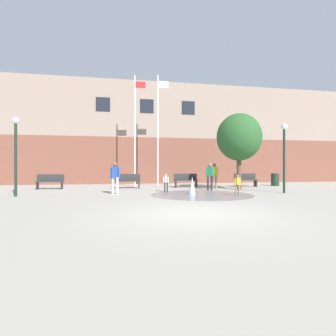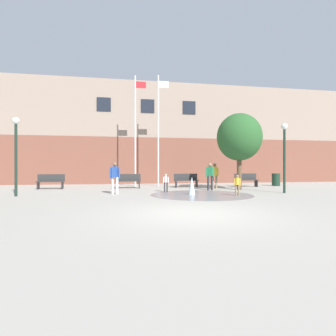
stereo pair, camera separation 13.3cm
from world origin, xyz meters
TOP-DOWN VIEW (x-y plane):
  - ground_plane at (0.00, 0.00)m, footprint 100.00×100.00m
  - library_building at (0.00, 17.12)m, footprint 36.00×6.05m
  - splash_fountain at (1.65, 5.03)m, footprint 4.97×4.97m
  - park_bench_far_left at (-6.37, 9.73)m, footprint 1.60×0.44m
  - park_bench_left_of_flagpoles at (-1.66, 9.57)m, footprint 1.60×0.44m
  - park_bench_center at (2.18, 9.70)m, footprint 1.60×0.44m
  - park_bench_near_trashcan at (6.41, 9.56)m, footprint 1.60×0.44m
  - adult_near_bench at (-2.38, 6.07)m, footprint 0.50×0.39m
  - child_in_fountain at (3.33, 4.23)m, footprint 0.31×0.23m
  - teen_by_trashcan at (3.06, 7.39)m, footprint 0.50×0.37m
  - child_with_pink_shirt at (0.32, 6.69)m, footprint 0.31×0.23m
  - adult_watching at (3.68, 8.32)m, footprint 0.50×0.29m
  - flagpole_left at (-1.12, 10.95)m, footprint 0.80×0.10m
  - flagpole_right at (0.49, 10.95)m, footprint 0.80×0.10m
  - lamp_post_left_lane at (-6.84, 5.71)m, footprint 0.32×0.32m
  - lamp_post_right_lane at (6.30, 5.06)m, footprint 0.32×0.32m
  - trash_can at (8.90, 9.96)m, footprint 0.56×0.56m
  - street_tree_near_building at (4.83, 7.26)m, footprint 2.64×2.64m

SIDE VIEW (x-z plane):
  - ground_plane at x=0.00m, z-range 0.00..0.00m
  - splash_fountain at x=1.65m, z-range -0.29..0.58m
  - trash_can at x=8.90m, z-range 0.00..0.90m
  - park_bench_far_left at x=-6.37m, z-range 0.02..0.93m
  - park_bench_left_of_flagpoles at x=-1.66m, z-range 0.02..0.93m
  - park_bench_center at x=2.18m, z-range 0.02..0.93m
  - park_bench_near_trashcan at x=6.41m, z-range 0.02..0.93m
  - child_in_fountain at x=3.33m, z-range 0.09..1.07m
  - child_with_pink_shirt at x=0.32m, z-range 0.09..1.07m
  - adult_near_bench at x=-2.38m, z-range 0.14..1.73m
  - teen_by_trashcan at x=3.06m, z-range 0.14..1.73m
  - adult_watching at x=3.68m, z-range 0.14..1.73m
  - lamp_post_right_lane at x=6.30m, z-range 0.58..4.21m
  - lamp_post_left_lane at x=-6.84m, z-range 0.58..4.23m
  - street_tree_near_building at x=4.83m, z-range 0.85..5.39m
  - flagpole_left at x=-1.12m, z-range 0.24..7.95m
  - flagpole_right at x=0.49m, z-range 0.24..8.07m
  - library_building at x=0.00m, z-range 0.00..8.46m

